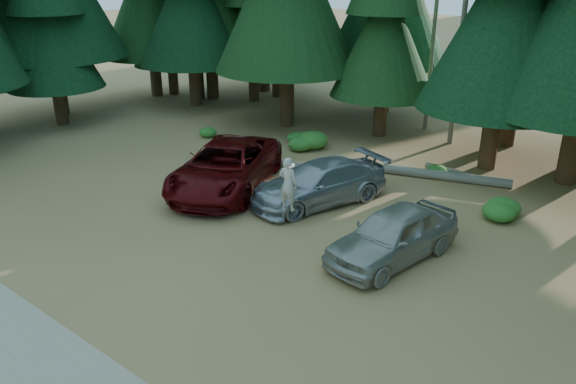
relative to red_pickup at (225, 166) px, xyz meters
The scene contains 19 objects.
ground 5.19m from the red_pickup, 48.61° to the right, with size 160.00×160.00×0.00m, color olive.
forest_belt_north 11.69m from the red_pickup, 73.12° to the left, with size 36.00×7.00×22.00m, color black, non-canonical shape.
forest_belt_west 12.15m from the red_pickup, behind, with size 6.00×22.00×22.00m, color black, non-canonical shape.
snag_front 12.55m from the red_pickup, 68.56° to the left, with size 0.24×0.24×12.00m, color #706A5A.
snag_back 13.03m from the red_pickup, 79.81° to the left, with size 0.20×0.20×10.00m, color #706A5A.
red_pickup is the anchor object (origin of this frame).
silver_minivan_center 3.66m from the red_pickup, 16.97° to the left, with size 2.06×5.06×1.47m, color #AAADB2.
silver_minivan_right 7.57m from the red_pickup, ahead, with size 1.79×4.45×1.52m, color #AFA99B.
frisbee_player 4.15m from the red_pickup, 16.85° to the right, with size 0.69×0.51×1.73m.
log_left 3.59m from the red_pickup, 71.86° to the left, with size 0.31×0.31×4.31m, color #706A5A.
log_mid 9.19m from the red_pickup, 46.60° to the left, with size 0.24×0.24×2.90m, color #706A5A.
log_right 8.16m from the red_pickup, 45.41° to the left, with size 0.36×0.36×5.69m, color #706A5A.
shrub_far_left 5.42m from the red_pickup, 96.48° to the left, with size 1.08×1.08×0.60m, color #1F671F.
shrub_left 6.35m from the red_pickup, 102.86° to the left, with size 0.95×0.95×0.52m, color #1F671F.
shrub_center_left 5.99m from the red_pickup, 93.69° to the left, with size 1.42×1.42×0.78m, color #1F671F.
shrub_center_right 8.35m from the red_pickup, 47.73° to the left, with size 0.83×0.83×0.46m, color #1F671F.
shrub_right 9.69m from the red_pickup, 21.70° to the left, with size 1.10×1.10×0.60m, color #1F671F.
shrub_far_right 9.85m from the red_pickup, 24.16° to the left, with size 1.12×1.12×0.61m, color #1F671F.
shrub_edge_west 6.92m from the red_pickup, 141.89° to the left, with size 0.85×0.85×0.47m, color #1F671F.
Camera 1 is at (10.67, -10.00, 7.87)m, focal length 35.00 mm.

